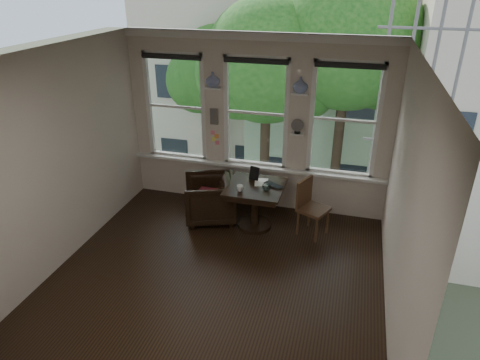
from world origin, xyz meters
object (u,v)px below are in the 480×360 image
(table, at_px, (255,206))
(side_chair_right, at_px, (314,209))
(laptop, at_px, (271,186))
(armchair_left, at_px, (210,199))
(mug, at_px, (240,188))

(table, bearing_deg, side_chair_right, 1.23)
(table, relative_size, laptop, 2.76)
(armchair_left, relative_size, mug, 8.44)
(armchair_left, xyz_separation_m, laptop, (1.05, -0.01, 0.38))
(laptop, bearing_deg, mug, -118.73)
(armchair_left, bearing_deg, laptop, 68.77)
(laptop, bearing_deg, armchair_left, -150.43)
(armchair_left, distance_m, side_chair_right, 1.75)
(table, height_order, mug, mug)
(armchair_left, relative_size, side_chair_right, 0.91)
(table, distance_m, mug, 0.52)
(table, relative_size, mug, 9.05)
(side_chair_right, relative_size, mug, 9.25)
(laptop, relative_size, mug, 3.27)
(side_chair_right, distance_m, mug, 1.21)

